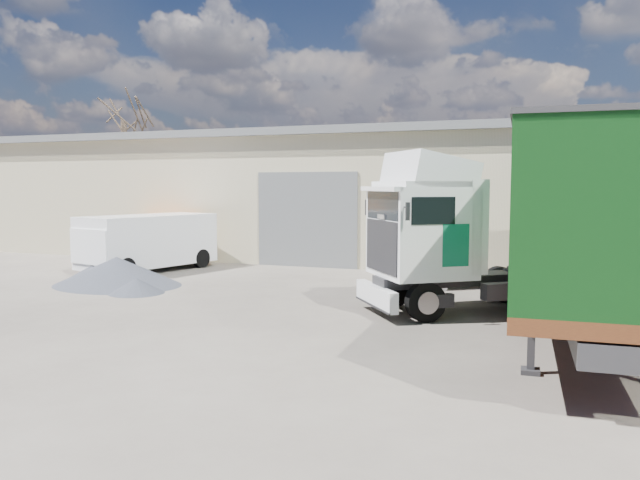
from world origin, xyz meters
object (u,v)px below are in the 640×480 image
(bare_tree, at_px, (123,106))
(panel_van, at_px, (144,242))
(box_trailer, at_px, (575,213))
(orange_skip, at_px, (166,243))
(tractor_unit, at_px, (449,245))

(bare_tree, bearing_deg, panel_van, -50.34)
(box_trailer, xyz_separation_m, orange_skip, (-15.17, 6.86, -1.71))
(box_trailer, relative_size, panel_van, 2.33)
(bare_tree, xyz_separation_m, tractor_unit, (22.36, -16.66, -6.28))
(tractor_unit, xyz_separation_m, orange_skip, (-12.36, 6.22, -0.87))
(panel_van, bearing_deg, orange_skip, 124.17)
(panel_van, bearing_deg, bare_tree, 144.99)
(tractor_unit, relative_size, orange_skip, 1.85)
(panel_van, bearing_deg, tractor_unit, -1.50)
(box_trailer, relative_size, orange_skip, 3.88)
(orange_skip, bearing_deg, panel_van, -56.92)
(box_trailer, height_order, panel_van, box_trailer)
(tractor_unit, xyz_separation_m, panel_van, (-11.42, 3.46, -0.59))
(bare_tree, distance_m, panel_van, 18.48)
(box_trailer, xyz_separation_m, panel_van, (-14.22, 4.09, -1.44))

